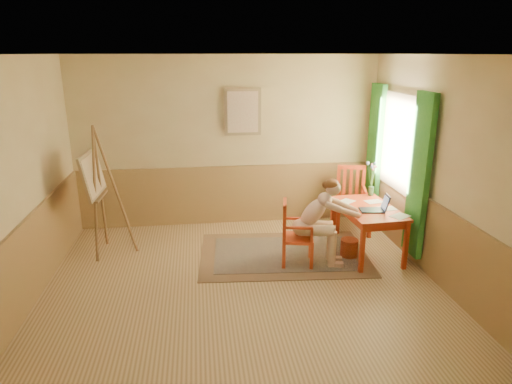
{
  "coord_description": "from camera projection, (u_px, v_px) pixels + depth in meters",
  "views": [
    {
      "loc": [
        -0.49,
        -5.09,
        2.81
      ],
      "look_at": [
        0.25,
        0.55,
        1.05
      ],
      "focal_mm": 31.55,
      "sensor_mm": 36.0,
      "label": 1
    }
  ],
  "objects": [
    {
      "name": "room",
      "position": [
        241.0,
        178.0,
        5.3
      ],
      "size": [
        5.04,
        4.54,
        2.84
      ],
      "color": "tan",
      "rests_on": "ground"
    },
    {
      "name": "wainscot",
      "position": [
        236.0,
        225.0,
        6.32
      ],
      "size": [
        5.0,
        4.5,
        1.0
      ],
      "color": "tan",
      "rests_on": "room"
    },
    {
      "name": "window",
      "position": [
        396.0,
        156.0,
        6.66
      ],
      "size": [
        0.12,
        2.01,
        2.2
      ],
      "color": "white",
      "rests_on": "room"
    },
    {
      "name": "wall_portrait",
      "position": [
        243.0,
        112.0,
        7.27
      ],
      "size": [
        0.6,
        0.05,
        0.76
      ],
      "color": "#937A57",
      "rests_on": "room"
    },
    {
      "name": "rug",
      "position": [
        284.0,
        254.0,
        6.56
      ],
      "size": [
        2.51,
        1.78,
        0.02
      ],
      "color": "#8C7251",
      "rests_on": "room"
    },
    {
      "name": "table",
      "position": [
        368.0,
        213.0,
        6.4
      ],
      "size": [
        0.8,
        1.24,
        0.72
      ],
      "color": "#CE4823",
      "rests_on": "room"
    },
    {
      "name": "chair_left",
      "position": [
        295.0,
        234.0,
        6.14
      ],
      "size": [
        0.49,
        0.47,
        0.91
      ],
      "color": "#CE4823",
      "rests_on": "room"
    },
    {
      "name": "chair_back",
      "position": [
        351.0,
        199.0,
        7.38
      ],
      "size": [
        0.57,
        0.58,
        1.05
      ],
      "color": "#CE4823",
      "rests_on": "room"
    },
    {
      "name": "figure",
      "position": [
        319.0,
        218.0,
        6.06
      ],
      "size": [
        0.95,
        0.49,
        1.23
      ],
      "color": "beige",
      "rests_on": "room"
    },
    {
      "name": "laptop",
      "position": [
        376.0,
        208.0,
        6.22
      ],
      "size": [
        0.4,
        0.27,
        0.23
      ],
      "color": "#1E2338",
      "rests_on": "table"
    },
    {
      "name": "papers",
      "position": [
        376.0,
        207.0,
        6.39
      ],
      "size": [
        0.83,
        0.99,
        0.0
      ],
      "color": "white",
      "rests_on": "table"
    },
    {
      "name": "vase",
      "position": [
        371.0,
        180.0,
        6.85
      ],
      "size": [
        0.18,
        0.26,
        0.52
      ],
      "color": "#3F724C",
      "rests_on": "table"
    },
    {
      "name": "wastebasket",
      "position": [
        349.0,
        248.0,
        6.45
      ],
      "size": [
        0.33,
        0.33,
        0.27
      ],
      "primitive_type": "cylinder",
      "rotation": [
        0.0,
        0.0,
        -0.41
      ],
      "color": "#AB4726",
      "rests_on": "room"
    },
    {
      "name": "easel",
      "position": [
        96.0,
        179.0,
        6.31
      ],
      "size": [
        0.64,
        0.84,
        1.88
      ],
      "color": "olive",
      "rests_on": "room"
    }
  ]
}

